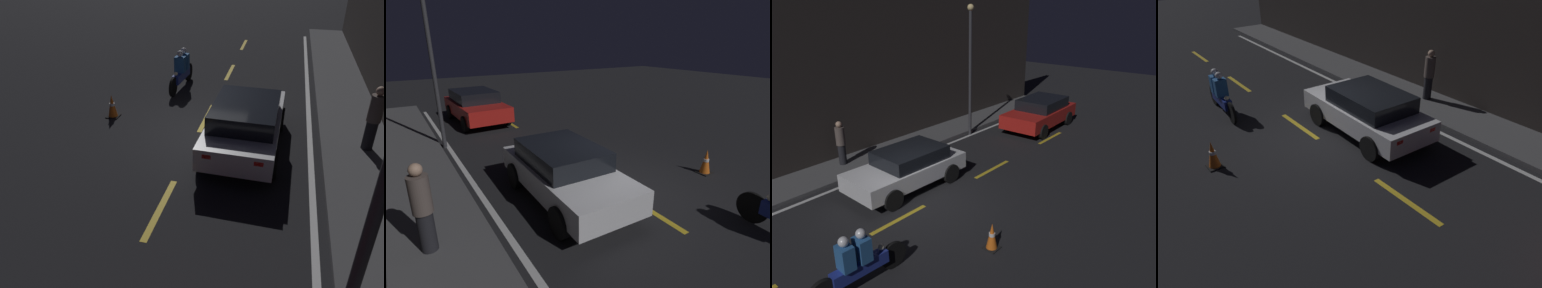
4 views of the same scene
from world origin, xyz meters
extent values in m
plane|color=black|center=(0.00, 0.00, 0.00)|extent=(56.00, 56.00, 0.00)
cube|color=#4C4C4F|center=(0.00, 4.20, 0.06)|extent=(28.00, 1.80, 0.13)
cube|color=gold|center=(-1.00, 0.00, 0.00)|extent=(2.00, 0.14, 0.01)
cube|color=gold|center=(3.50, 0.00, 0.00)|extent=(2.00, 0.14, 0.01)
cube|color=gold|center=(8.00, 0.00, 0.00)|extent=(2.00, 0.14, 0.01)
cube|color=silver|center=(0.00, 3.04, 0.00)|extent=(25.20, 0.14, 0.01)
cube|color=silver|center=(0.50, 1.34, 0.61)|extent=(4.04, 1.81, 0.56)
cube|color=black|center=(0.70, 1.33, 1.11)|extent=(2.24, 1.60, 0.44)
cube|color=red|center=(2.46, 0.73, 0.75)|extent=(0.06, 0.20, 0.10)
cube|color=red|center=(2.48, 1.85, 0.75)|extent=(0.06, 0.20, 0.10)
cylinder|color=black|center=(-0.76, 0.52, 0.33)|extent=(0.67, 0.20, 0.67)
cylinder|color=black|center=(-0.72, 2.21, 0.33)|extent=(0.67, 0.20, 0.67)
cylinder|color=black|center=(1.72, 0.47, 0.33)|extent=(0.67, 0.20, 0.67)
cylinder|color=black|center=(1.76, 2.15, 0.33)|extent=(0.67, 0.20, 0.67)
cube|color=red|center=(9.00, 1.18, 0.65)|extent=(4.42, 2.03, 0.63)
cube|color=black|center=(9.22, 1.19, 1.21)|extent=(2.45, 1.78, 0.49)
cube|color=red|center=(11.17, 0.64, 0.81)|extent=(0.07, 0.20, 0.10)
cube|color=red|center=(11.13, 1.86, 0.81)|extent=(0.07, 0.20, 0.10)
cylinder|color=black|center=(7.68, 0.21, 0.34)|extent=(0.68, 0.20, 0.68)
cylinder|color=black|center=(7.62, 2.05, 0.34)|extent=(0.68, 0.20, 0.68)
cylinder|color=black|center=(10.38, 0.30, 0.34)|extent=(0.68, 0.20, 0.68)
cylinder|color=black|center=(10.32, 2.15, 0.34)|extent=(0.68, 0.20, 0.68)
cylinder|color=black|center=(-2.43, -1.49, 0.33)|extent=(0.67, 0.12, 0.66)
cube|color=black|center=(-0.38, -2.81, 0.01)|extent=(0.37, 0.37, 0.03)
cone|color=orange|center=(-0.38, -2.81, 0.37)|extent=(0.29, 0.29, 0.69)
cylinder|color=white|center=(-0.38, -2.81, 0.41)|extent=(0.16, 0.16, 0.08)
cylinder|color=black|center=(0.06, 4.41, 0.51)|extent=(0.28, 0.28, 0.76)
cylinder|color=#594C47|center=(0.06, 4.41, 1.23)|extent=(0.34, 0.34, 0.68)
sphere|color=tan|center=(0.06, 4.41, 1.68)|extent=(0.22, 0.22, 0.22)
cylinder|color=#333338|center=(6.03, 3.14, 2.75)|extent=(0.14, 0.14, 5.50)
camera|label=1|loc=(9.20, 2.11, 4.90)|focal=35.00mm
camera|label=2|loc=(-5.09, 4.57, 3.68)|focal=28.00mm
camera|label=3|loc=(-6.87, -7.38, 5.80)|focal=35.00mm
camera|label=4|loc=(7.87, -4.92, 5.15)|focal=35.00mm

